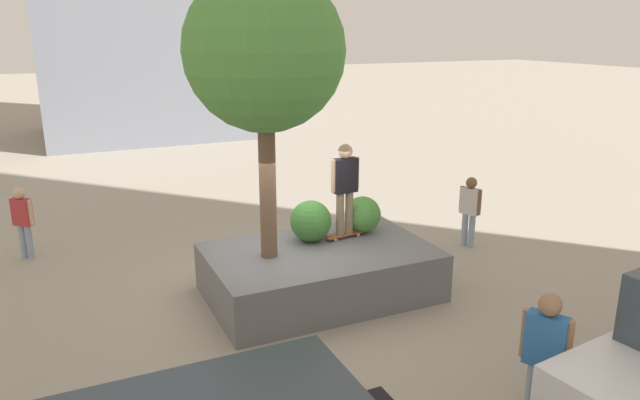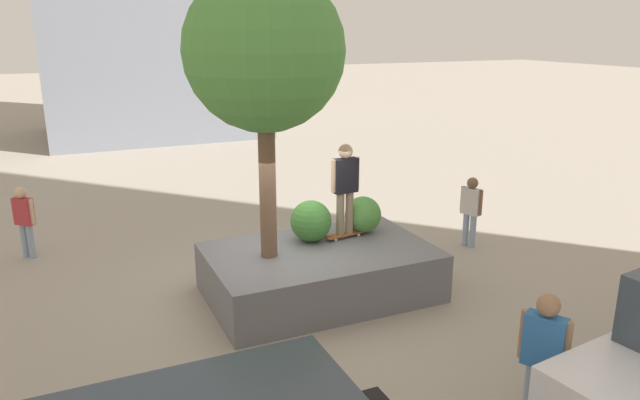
# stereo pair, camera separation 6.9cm
# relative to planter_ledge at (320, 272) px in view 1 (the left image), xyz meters

# --- Properties ---
(ground_plane) EXTENTS (120.00, 120.00, 0.00)m
(ground_plane) POSITION_rel_planter_ledge_xyz_m (0.54, -0.23, -0.43)
(ground_plane) COLOR #9E9384
(planter_ledge) EXTENTS (3.88, 2.47, 0.86)m
(planter_ledge) POSITION_rel_planter_ledge_xyz_m (0.00, 0.00, 0.00)
(planter_ledge) COLOR slate
(planter_ledge) RESTS_ON ground
(plaza_tree) EXTENTS (2.54, 2.54, 4.66)m
(plaza_tree) POSITION_rel_planter_ledge_xyz_m (0.91, -0.08, 3.80)
(plaza_tree) COLOR brown
(plaza_tree) RESTS_ON planter_ledge
(boxwood_shrub) EXTENTS (0.75, 0.75, 0.75)m
(boxwood_shrub) POSITION_rel_planter_ledge_xyz_m (-0.03, -0.47, 0.81)
(boxwood_shrub) COLOR #3D7A33
(boxwood_shrub) RESTS_ON planter_ledge
(hedge_clump) EXTENTS (0.69, 0.69, 0.69)m
(hedge_clump) POSITION_rel_planter_ledge_xyz_m (-1.12, -0.51, 0.78)
(hedge_clump) COLOR #4C8C3D
(hedge_clump) RESTS_ON planter_ledge
(skateboard) EXTENTS (0.82, 0.32, 0.07)m
(skateboard) POSITION_rel_planter_ledge_xyz_m (-0.66, -0.37, 0.49)
(skateboard) COLOR brown
(skateboard) RESTS_ON planter_ledge
(skateboarder) EXTENTS (0.57, 0.26, 1.68)m
(skateboarder) POSITION_rel_planter_ledge_xyz_m (-0.66, -0.37, 1.47)
(skateboarder) COLOR #847056
(skateboarder) RESTS_ON skateboard
(pedestrian_crossing) EXTENTS (0.30, 0.50, 1.54)m
(pedestrian_crossing) POSITION_rel_planter_ledge_xyz_m (-3.96, -0.90, 0.46)
(pedestrian_crossing) COLOR #8C9EB7
(pedestrian_crossing) RESTS_ON ground
(bystander_watching) EXTENTS (0.42, 0.40, 1.51)m
(bystander_watching) POSITION_rel_planter_ledge_xyz_m (4.76, -4.11, 0.44)
(bystander_watching) COLOR #8C9EB7
(bystander_watching) RESTS_ON ground
(passerby_with_bag) EXTENTS (0.39, 0.53, 1.73)m
(passerby_with_bag) POSITION_rel_planter_ledge_xyz_m (-0.84, 4.40, 0.57)
(passerby_with_bag) COLOR #8C9EB7
(passerby_with_bag) RESTS_ON ground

